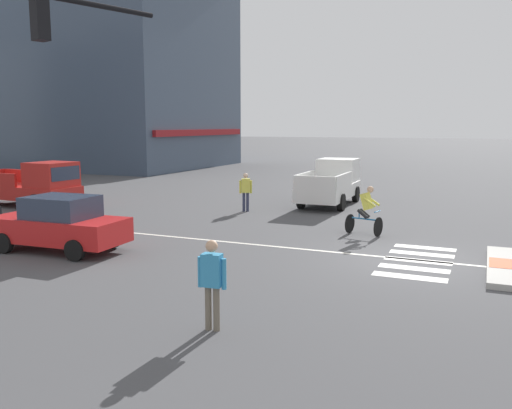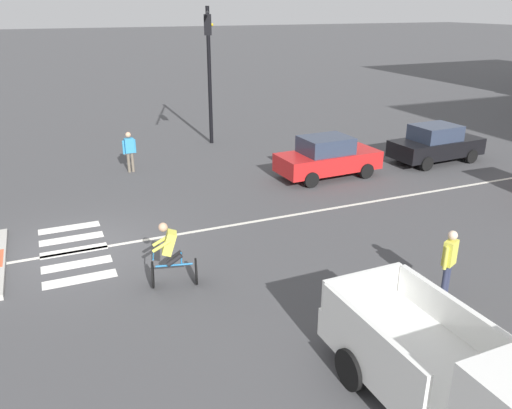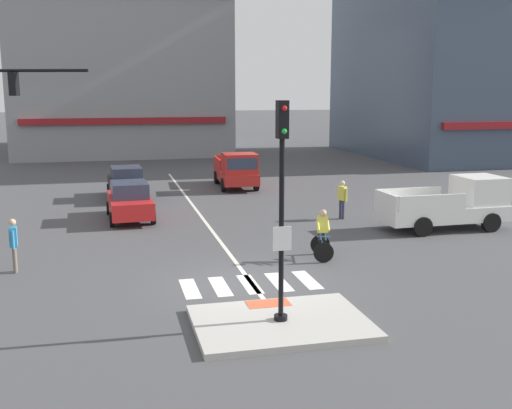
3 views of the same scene
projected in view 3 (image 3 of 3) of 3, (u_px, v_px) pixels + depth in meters
name	position (u px, v px, depth m)	size (l,w,h in m)	color
ground_plane	(249.00, 283.00, 17.63)	(300.00, 300.00, 0.00)	#474749
traffic_island	(281.00, 323.00, 14.41)	(4.09, 3.00, 0.15)	#B2AFA8
tactile_pad_front	(268.00, 303.00, 15.49)	(1.10, 0.60, 0.01)	#DB5B38
signal_pole	(282.00, 192.00, 13.82)	(0.44, 0.38, 5.10)	black
crosswalk_stripe_a	(190.00, 289.00, 17.12)	(0.44, 1.80, 0.01)	silver
crosswalk_stripe_b	(220.00, 286.00, 17.31)	(0.44, 1.80, 0.01)	silver
crosswalk_stripe_c	(250.00, 284.00, 17.51)	(0.44, 1.80, 0.01)	silver
crosswalk_stripe_d	(279.00, 282.00, 17.71)	(0.44, 1.80, 0.01)	silver
crosswalk_stripe_e	(307.00, 280.00, 17.91)	(0.44, 1.80, 0.01)	silver
lane_centre_line	(200.00, 215.00, 27.20)	(0.14, 28.00, 0.01)	silver
building_corner_left	(462.00, 48.00, 50.93)	(16.46, 19.95, 17.89)	#3D4C60
building_corner_right	(121.00, 76.00, 56.52)	(18.12, 20.14, 13.46)	gray
car_black_westbound_distant	(127.00, 183.00, 31.28)	(2.00, 4.18, 1.64)	black
car_red_westbound_far	(130.00, 201.00, 26.13)	(1.98, 4.17, 1.64)	red
pickup_truck_white_cross_right	(454.00, 205.00, 24.39)	(5.13, 2.12, 2.08)	white
pickup_truck_red_eastbound_distant	(237.00, 171.00, 34.54)	(2.23, 5.18, 2.08)	red
cyclist	(322.00, 233.00, 20.01)	(0.89, 1.21, 1.68)	black
pedestrian_at_curb_left	(14.00, 241.00, 18.48)	(0.25, 0.55, 1.67)	#6B6051
pedestrian_waiting_far_side	(342.00, 196.00, 26.23)	(0.35, 0.51, 1.67)	#2D334C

